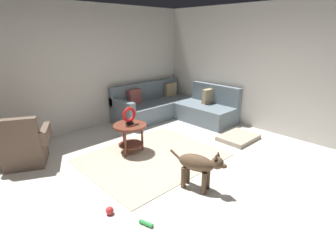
# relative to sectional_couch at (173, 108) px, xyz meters

# --- Properties ---
(ground_plane) EXTENTS (6.00, 6.00, 0.10)m
(ground_plane) POSITION_rel_sectional_couch_xyz_m (-1.99, -2.01, -0.34)
(ground_plane) COLOR silver
(wall_back) EXTENTS (6.00, 0.12, 2.70)m
(wall_back) POSITION_rel_sectional_couch_xyz_m (-1.99, 0.93, 1.06)
(wall_back) COLOR silver
(wall_back) RESTS_ON ground_plane
(wall_right) EXTENTS (0.12, 6.00, 2.70)m
(wall_right) POSITION_rel_sectional_couch_xyz_m (0.95, -2.01, 1.06)
(wall_right) COLOR silver
(wall_right) RESTS_ON ground_plane
(area_rug) EXTENTS (2.30, 1.90, 0.01)m
(area_rug) POSITION_rel_sectional_couch_xyz_m (-1.84, -1.31, -0.29)
(area_rug) COLOR #BCAD93
(area_rug) RESTS_ON ground_plane
(sectional_couch) EXTENTS (2.20, 2.25, 0.88)m
(sectional_couch) POSITION_rel_sectional_couch_xyz_m (0.00, 0.00, 0.00)
(sectional_couch) COLOR slate
(sectional_couch) RESTS_ON ground_plane
(armchair) EXTENTS (0.98, 0.90, 0.88)m
(armchair) POSITION_rel_sectional_couch_xyz_m (-3.53, -0.06, 0.03)
(armchair) COLOR brown
(armchair) RESTS_ON ground_plane
(side_table) EXTENTS (0.60, 0.60, 0.54)m
(side_table) POSITION_rel_sectional_couch_xyz_m (-1.97, -0.86, 0.12)
(side_table) COLOR brown
(side_table) RESTS_ON ground_plane
(torus_sculpture) EXTENTS (0.28, 0.08, 0.33)m
(torus_sculpture) POSITION_rel_sectional_couch_xyz_m (-1.97, -0.86, 0.42)
(torus_sculpture) COLOR black
(torus_sculpture) RESTS_ON side_table
(dog_bed_mat) EXTENTS (0.80, 0.60, 0.09)m
(dog_bed_mat) POSITION_rel_sectional_couch_xyz_m (-0.01, -1.93, -0.25)
(dog_bed_mat) COLOR #B2A38E
(dog_bed_mat) RESTS_ON ground_plane
(dog) EXTENTS (0.36, 0.82, 0.63)m
(dog) POSITION_rel_sectional_couch_xyz_m (-2.00, -2.51, 0.09)
(dog) COLOR brown
(dog) RESTS_ON ground_plane
(dog_toy_ball) EXTENTS (0.10, 0.10, 0.10)m
(dog_toy_ball) POSITION_rel_sectional_couch_xyz_m (-3.20, -2.11, -0.24)
(dog_toy_ball) COLOR red
(dog_toy_ball) RESTS_ON ground_plane
(dog_toy_rope) EXTENTS (0.10, 0.18, 0.05)m
(dog_toy_rope) POSITION_rel_sectional_couch_xyz_m (-3.01, -2.57, -0.27)
(dog_toy_rope) COLOR green
(dog_toy_rope) RESTS_ON ground_plane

